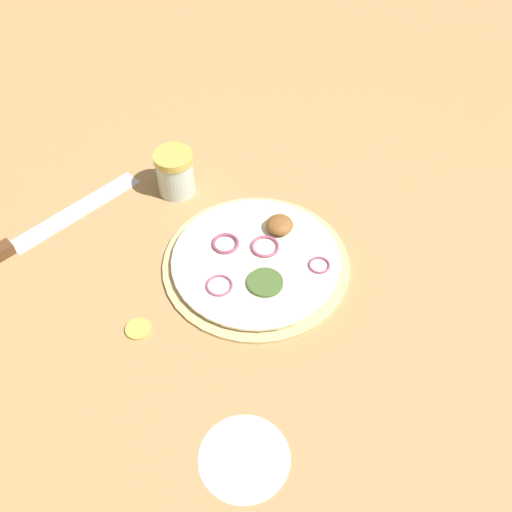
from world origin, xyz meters
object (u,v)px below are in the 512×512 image
(knife, at_px, (3,251))
(loose_cap, at_px, (138,328))
(spice_jar, at_px, (175,172))
(pizza, at_px, (257,261))

(knife, relative_size, loose_cap, 10.17)
(spice_jar, bearing_deg, pizza, -109.23)
(pizza, height_order, knife, pizza)
(pizza, distance_m, spice_jar, 0.20)
(knife, distance_m, spice_jar, 0.28)
(spice_jar, relative_size, loose_cap, 2.15)
(knife, distance_m, loose_cap, 0.25)
(knife, height_order, loose_cap, knife)
(knife, relative_size, spice_jar, 4.73)
(knife, xyz_separation_m, spice_jar, (0.24, -0.13, 0.03))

